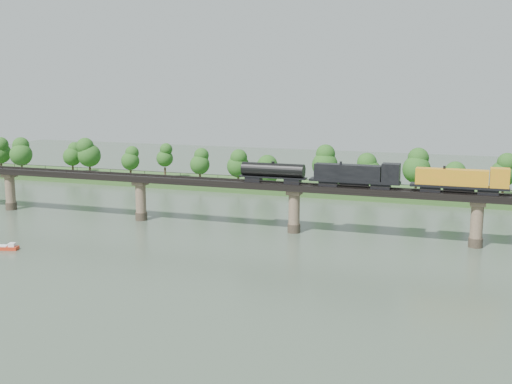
% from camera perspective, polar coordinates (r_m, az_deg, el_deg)
% --- Properties ---
extents(ground, '(400.00, 400.00, 0.00)m').
position_cam_1_polar(ground, '(121.99, -0.47, -6.78)').
color(ground, '#364537').
rests_on(ground, ground).
extents(far_bank, '(300.00, 24.00, 1.60)m').
position_cam_1_polar(far_bank, '(201.84, 7.64, 0.16)').
color(far_bank, '#2A4E1F').
rests_on(far_bank, ground).
extents(bridge, '(236.00, 30.00, 11.50)m').
position_cam_1_polar(bridge, '(148.39, 3.41, -1.55)').
color(bridge, '#473A2D').
rests_on(bridge, ground).
extents(bridge_superstructure, '(220.00, 4.90, 0.75)m').
position_cam_1_polar(bridge_superstructure, '(147.23, 3.44, 0.86)').
color(bridge_superstructure, black).
rests_on(bridge_superstructure, bridge).
extents(far_treeline, '(289.06, 17.54, 13.60)m').
position_cam_1_polar(far_treeline, '(198.06, 5.10, 2.37)').
color(far_treeline, '#382619').
rests_on(far_treeline, far_bank).
extents(freight_train, '(81.37, 3.17, 5.60)m').
position_cam_1_polar(freight_train, '(141.93, 14.72, 1.17)').
color(freight_train, black).
rests_on(freight_train, bridge).
extents(motorboat, '(5.54, 3.17, 1.46)m').
position_cam_1_polar(motorboat, '(144.36, -21.34, -4.60)').
color(motorboat, red).
rests_on(motorboat, ground).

